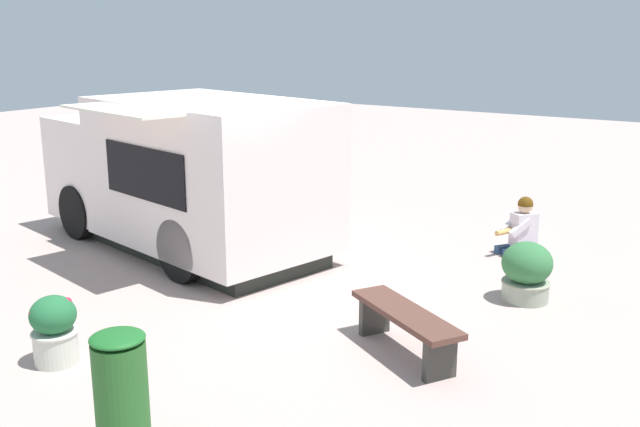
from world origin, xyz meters
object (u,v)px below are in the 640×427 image
person_customer (522,231)px  trash_bin (121,394)px  planter_flowering_near (527,271)px  food_truck (186,177)px  planter_flowering_far (54,329)px  plaza_bench (405,322)px

person_customer → trash_bin: bearing=83.1°
person_customer → planter_flowering_near: (-0.67, 1.83, 0.03)m
food_truck → planter_flowering_near: food_truck is taller
food_truck → planter_flowering_far: size_ratio=7.48×
person_customer → plaza_bench: bearing=92.2°
food_truck → person_customer: food_truck is taller
planter_flowering_near → plaza_bench: (0.52, 2.16, -0.02)m
planter_flowering_near → trash_bin: size_ratio=0.72×
person_customer → plaza_bench: 3.99m
planter_flowering_far → planter_flowering_near: bearing=-127.9°
plaza_bench → trash_bin: trash_bin is taller
planter_flowering_far → food_truck: bearing=-65.4°
food_truck → planter_flowering_far: bearing=114.6°
planter_flowering_near → planter_flowering_far: (3.28, 4.22, -0.01)m
person_customer → planter_flowering_near: bearing=110.2°
food_truck → planter_flowering_far: 4.04m
food_truck → person_customer: 4.96m
planter_flowering_near → trash_bin: trash_bin is taller
trash_bin → person_customer: bearing=-96.9°
trash_bin → planter_flowering_far: bearing=-22.3°
plaza_bench → trash_bin: size_ratio=1.47×
person_customer → planter_flowering_far: size_ratio=1.22×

